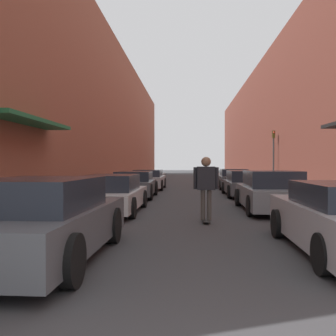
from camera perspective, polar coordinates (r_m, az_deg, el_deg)
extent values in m
plane|color=#38383A|center=(24.10, 3.54, -3.10)|extent=(124.94, 124.94, 0.00)
cube|color=gray|center=(30.08, -5.24, -2.22)|extent=(1.80, 56.79, 0.12)
cube|color=gray|center=(30.14, 12.14, -2.23)|extent=(1.80, 56.79, 0.12)
cube|color=brown|center=(30.83, -10.64, 7.79)|extent=(4.00, 56.79, 10.81)
cube|color=#1E6038|center=(12.33, -20.25, 6.70)|extent=(1.00, 4.80, 0.12)
cube|color=brown|center=(30.85, 17.52, 6.68)|extent=(4.00, 56.79, 9.65)
cube|color=#515459|center=(6.61, -18.39, -8.70)|extent=(1.92, 4.42, 0.67)
cube|color=#232833|center=(6.34, -19.14, -3.78)|extent=(1.67, 2.31, 0.50)
cylinder|color=black|center=(8.22, -20.82, -8.07)|extent=(0.18, 0.71, 0.71)
cylinder|color=black|center=(7.68, -8.20, -8.66)|extent=(0.18, 0.71, 0.71)
cylinder|color=black|center=(5.09, -14.38, -13.52)|extent=(0.18, 0.71, 0.71)
cube|color=silver|center=(12.40, -8.36, -4.61)|extent=(1.71, 4.49, 0.56)
cube|color=#232833|center=(12.14, -8.57, -2.21)|extent=(1.51, 2.33, 0.50)
cylinder|color=black|center=(13.95, -10.61, -4.60)|extent=(0.18, 0.63, 0.63)
cylinder|color=black|center=(13.65, -3.73, -4.70)|extent=(0.18, 0.63, 0.63)
cylinder|color=black|center=(11.28, -13.97, -5.87)|extent=(0.18, 0.63, 0.63)
cylinder|color=black|center=(10.91, -5.47, -6.07)|extent=(0.18, 0.63, 0.63)
cube|color=#515459|center=(17.58, -5.09, -2.89)|extent=(1.83, 4.23, 0.60)
cube|color=#232833|center=(17.34, -5.19, -1.23)|extent=(1.58, 2.21, 0.43)
cylinder|color=black|center=(19.01, -7.10, -3.05)|extent=(0.18, 0.72, 0.72)
cylinder|color=black|center=(18.78, -1.91, -3.09)|extent=(0.18, 0.72, 0.72)
cylinder|color=black|center=(16.45, -8.71, -3.63)|extent=(0.18, 0.72, 0.72)
cylinder|color=black|center=(16.19, -2.72, -3.70)|extent=(0.18, 0.72, 0.72)
cube|color=#B7B7BC|center=(23.20, -2.95, -2.04)|extent=(1.83, 4.41, 0.62)
cube|color=#232833|center=(22.97, -3.01, -0.80)|extent=(1.60, 2.30, 0.41)
cylinder|color=black|center=(24.67, -4.66, -2.26)|extent=(0.18, 0.65, 0.65)
cylinder|color=black|center=(24.50, -0.56, -2.28)|extent=(0.18, 0.65, 0.65)
cylinder|color=black|center=(21.97, -5.62, -2.63)|extent=(0.18, 0.65, 0.65)
cylinder|color=black|center=(21.78, -1.02, -2.65)|extent=(0.18, 0.65, 0.65)
cylinder|color=black|center=(8.48, 16.36, -8.13)|extent=(0.18, 0.61, 0.61)
cylinder|color=black|center=(5.91, 22.56, -12.05)|extent=(0.18, 0.61, 0.61)
cube|color=gray|center=(13.09, 15.30, -4.15)|extent=(1.91, 4.54, 0.64)
cube|color=#232833|center=(12.84, 15.53, -1.60)|extent=(1.65, 2.37, 0.54)
cylinder|color=black|center=(14.33, 10.61, -4.42)|extent=(0.18, 0.65, 0.65)
cylinder|color=black|center=(14.67, 17.57, -4.32)|extent=(0.18, 0.65, 0.65)
cylinder|color=black|center=(11.58, 12.42, -5.65)|extent=(0.18, 0.65, 0.65)
cylinder|color=black|center=(12.00, 20.92, -5.46)|extent=(0.18, 0.65, 0.65)
cube|color=#515459|center=(18.74, 11.77, -2.82)|extent=(1.95, 4.57, 0.56)
cube|color=#232833|center=(18.49, 11.88, -1.19)|extent=(1.71, 2.38, 0.51)
cylinder|color=black|center=(20.04, 8.48, -2.99)|extent=(0.18, 0.62, 0.62)
cylinder|color=black|center=(20.30, 13.81, -2.95)|extent=(0.18, 0.62, 0.62)
cylinder|color=black|center=(17.23, 9.36, -3.59)|extent=(0.18, 0.62, 0.62)
cylinder|color=black|center=(17.54, 15.54, -3.53)|extent=(0.18, 0.62, 0.62)
cube|color=#515459|center=(23.91, 9.89, -1.94)|extent=(1.86, 4.19, 0.66)
cube|color=#232833|center=(23.69, 9.96, -0.66)|extent=(1.61, 2.19, 0.42)
cylinder|color=black|center=(25.12, 7.57, -2.24)|extent=(0.18, 0.62, 0.62)
cylinder|color=black|center=(25.31, 11.51, -2.23)|extent=(0.18, 0.62, 0.62)
cylinder|color=black|center=(22.55, 8.08, -2.58)|extent=(0.18, 0.62, 0.62)
cylinder|color=black|center=(22.77, 12.46, -2.56)|extent=(0.18, 0.62, 0.62)
cube|color=black|center=(10.23, 5.81, -7.94)|extent=(0.20, 0.78, 0.02)
cylinder|color=beige|center=(10.48, 5.32, -7.94)|extent=(0.03, 0.06, 0.06)
cylinder|color=beige|center=(10.49, 6.16, -7.93)|extent=(0.03, 0.06, 0.06)
cylinder|color=beige|center=(9.99, 5.44, -8.37)|extent=(0.03, 0.06, 0.06)
cylinder|color=beige|center=(10.00, 6.32, -8.36)|extent=(0.03, 0.06, 0.06)
cylinder|color=#47423D|center=(10.18, 5.33, -5.62)|extent=(0.12, 0.12, 0.82)
cylinder|color=#47423D|center=(10.18, 6.29, -5.61)|extent=(0.12, 0.12, 0.82)
cube|color=#232328|center=(10.13, 5.82, -1.55)|extent=(0.49, 0.22, 0.63)
sphere|color=#8C664C|center=(10.12, 5.82, 0.96)|extent=(0.26, 0.26, 0.26)
cylinder|color=#232328|center=(10.12, 4.16, -1.55)|extent=(0.10, 0.10, 0.59)
cylinder|color=#232328|center=(10.14, 7.47, -1.55)|extent=(0.10, 0.10, 0.59)
cylinder|color=#2D2D2D|center=(24.21, 15.78, 1.35)|extent=(0.10, 0.10, 3.52)
cube|color=#332D0F|center=(24.28, 15.79, 4.97)|extent=(0.16, 0.16, 0.45)
sphere|color=red|center=(24.20, 15.84, 5.25)|extent=(0.11, 0.11, 0.11)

